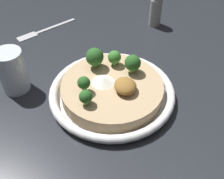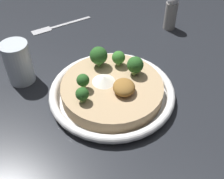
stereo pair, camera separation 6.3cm
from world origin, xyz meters
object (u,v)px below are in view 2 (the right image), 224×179
broccoli_back (83,81)px  pepper_shaker (171,12)px  risotto_bowl (112,91)px  broccoli_back_right (99,56)px  broccoli_right (119,58)px  broccoli_front (135,65)px  broccoli_back_left (82,94)px  fork_utensil (56,27)px  drinking_glass (18,63)px

broccoli_back → pepper_shaker: size_ratio=0.36×
risotto_bowl → broccoli_back_right: 0.09m
broccoli_right → broccoli_back: 0.11m
broccoli_back_right → broccoli_front: 0.09m
broccoli_back_left → broccoli_back: bearing=0.7°
broccoli_back_left → pepper_shaker: size_ratio=0.32×
broccoli_front → fork_utensil: broccoli_front is taller
broccoli_front → drinking_glass: (0.03, 0.27, -0.01)m
broccoli_right → fork_utensil: bearing=37.5°
risotto_bowl → broccoli_right: 0.08m
broccoli_front → broccoli_right: broccoli_front is taller
broccoli_front → pepper_shaker: (0.26, -0.13, -0.01)m
risotto_bowl → pepper_shaker: size_ratio=2.69×
fork_utensil → broccoli_front: bearing=99.1°
broccoli_back_right → fork_utensil: bearing=29.8°
broccoli_front → risotto_bowl: bearing=123.6°
risotto_bowl → fork_utensil: risotto_bowl is taller
drinking_glass → fork_utensil: (0.25, -0.05, -0.05)m
broccoli_front → fork_utensil: bearing=38.8°
drinking_glass → pepper_shaker: (0.23, -0.40, 0.00)m
broccoli_back → pepper_shaker: bearing=-38.0°
broccoli_back_right → broccoli_front: (-0.03, -0.08, -0.00)m
broccoli_back → fork_utensil: broccoli_back is taller
risotto_bowl → pepper_shaker: 0.35m
broccoli_back → fork_utensil: 0.35m
risotto_bowl → broccoli_back: size_ratio=7.47×
broccoli_back → fork_utensil: size_ratio=0.21×
broccoli_back_right → broccoli_back_left: 0.12m
risotto_bowl → broccoli_back_right: (0.07, 0.03, 0.05)m
broccoli_right → broccoli_back: size_ratio=0.99×
risotto_bowl → fork_utensil: size_ratio=1.60×
broccoli_front → broccoli_back_left: (-0.09, 0.11, -0.01)m
broccoli_front → broccoli_back: (-0.05, 0.11, -0.00)m
broccoli_back_right → pepper_shaker: size_ratio=0.47×
broccoli_front → pepper_shaker: 0.29m
broccoli_back_left → pepper_shaker: pepper_shaker is taller
risotto_bowl → broccoli_front: bearing=-56.4°
broccoli_right → fork_utensil: (0.24, 0.19, -0.06)m
broccoli_right → broccoli_back_right: bearing=91.7°
broccoli_front → drinking_glass: 0.27m
broccoli_back_right → broccoli_back: broccoli_back_right is taller
broccoli_back → drinking_glass: (0.08, 0.16, -0.01)m
broccoli_front → fork_utensil: size_ratio=0.25×
fork_utensil → pepper_shaker: pepper_shaker is taller
risotto_bowl → broccoli_back: (-0.01, 0.06, 0.04)m
broccoli_back → drinking_glass: bearing=63.6°
risotto_bowl → fork_utensil: (0.31, 0.17, -0.02)m
broccoli_right → risotto_bowl: bearing=166.4°
risotto_bowl → broccoli_back_right: size_ratio=5.68×
broccoli_front → broccoli_back_left: bearing=126.8°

